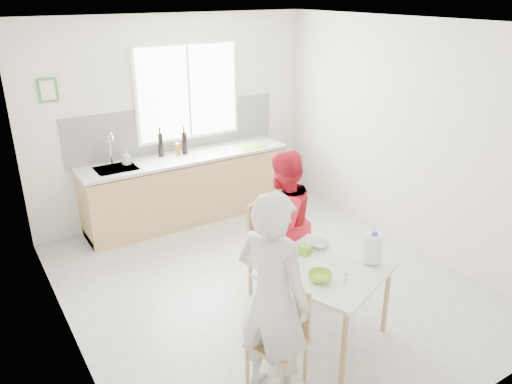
% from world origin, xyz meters
% --- Properties ---
extents(ground, '(4.50, 4.50, 0.00)m').
position_xyz_m(ground, '(0.00, 0.00, 0.00)').
color(ground, '#B7B7B2').
rests_on(ground, ground).
extents(room_shell, '(4.50, 4.50, 4.50)m').
position_xyz_m(room_shell, '(0.00, 0.00, 1.64)').
color(room_shell, silver).
rests_on(room_shell, ground).
extents(window, '(1.50, 0.06, 1.30)m').
position_xyz_m(window, '(0.20, 2.23, 1.70)').
color(window, white).
rests_on(window, room_shell).
extents(backsplash, '(3.00, 0.02, 0.65)m').
position_xyz_m(backsplash, '(0.00, 2.24, 1.23)').
color(backsplash, white).
rests_on(backsplash, room_shell).
extents(picture_frame, '(0.22, 0.03, 0.28)m').
position_xyz_m(picture_frame, '(-1.55, 2.23, 1.90)').
color(picture_frame, '#3C7E39').
rests_on(picture_frame, room_shell).
extents(kitchen_counter, '(2.84, 0.64, 1.37)m').
position_xyz_m(kitchen_counter, '(-0.00, 1.95, 0.42)').
color(kitchen_counter, tan).
rests_on(kitchen_counter, ground).
extents(dining_table, '(1.22, 1.22, 0.73)m').
position_xyz_m(dining_table, '(-0.05, -1.03, 0.65)').
color(dining_table, silver).
rests_on(dining_table, ground).
extents(chair_left, '(0.50, 0.50, 0.84)m').
position_xyz_m(chair_left, '(-0.69, -1.27, 0.46)').
color(chair_left, tan).
rests_on(chair_left, ground).
extents(chair_far, '(0.60, 0.60, 1.01)m').
position_xyz_m(chair_far, '(-0.02, -0.13, 0.56)').
color(chair_far, tan).
rests_on(chair_far, ground).
extents(person_white, '(0.61, 0.74, 1.72)m').
position_xyz_m(person_white, '(-0.81, -1.32, 0.86)').
color(person_white, silver).
rests_on(person_white, ground).
extents(person_red, '(0.90, 0.81, 1.53)m').
position_xyz_m(person_red, '(0.09, -0.16, 0.77)').
color(person_red, red).
rests_on(person_red, ground).
extents(bowl_green, '(0.27, 0.27, 0.06)m').
position_xyz_m(bowl_green, '(-0.22, -1.15, 0.76)').
color(bowl_green, '#8ACE2F').
rests_on(bowl_green, dining_table).
extents(bowl_white, '(0.25, 0.25, 0.05)m').
position_xyz_m(bowl_white, '(0.14, -0.69, 0.75)').
color(bowl_white, silver).
rests_on(bowl_white, dining_table).
extents(milk_jug, '(0.22, 0.16, 0.28)m').
position_xyz_m(milk_jug, '(0.35, -1.17, 0.88)').
color(milk_jug, white).
rests_on(milk_jug, dining_table).
extents(green_box, '(0.13, 0.13, 0.09)m').
position_xyz_m(green_box, '(-0.06, -0.73, 0.77)').
color(green_box, '#6BB62A').
rests_on(green_box, dining_table).
extents(spoon, '(0.13, 0.11, 0.01)m').
position_xyz_m(spoon, '(-0.05, -1.26, 0.74)').
color(spoon, '#A5A5AA').
rests_on(spoon, dining_table).
extents(cutting_board, '(0.37, 0.27, 0.01)m').
position_xyz_m(cutting_board, '(0.94, 1.83, 0.93)').
color(cutting_board, '#95D130').
rests_on(cutting_board, kitchen_counter).
extents(wine_bottle_a, '(0.07, 0.07, 0.32)m').
position_xyz_m(wine_bottle_a, '(-0.29, 2.09, 1.08)').
color(wine_bottle_a, black).
rests_on(wine_bottle_a, kitchen_counter).
extents(wine_bottle_b, '(0.07, 0.07, 0.30)m').
position_xyz_m(wine_bottle_b, '(0.02, 2.03, 1.07)').
color(wine_bottle_b, black).
rests_on(wine_bottle_b, kitchen_counter).
extents(jar_amber, '(0.06, 0.06, 0.16)m').
position_xyz_m(jar_amber, '(-0.08, 2.03, 1.00)').
color(jar_amber, '#91631F').
rests_on(jar_amber, kitchen_counter).
extents(soap_bottle, '(0.10, 0.10, 0.19)m').
position_xyz_m(soap_bottle, '(-0.79, 2.03, 1.01)').
color(soap_bottle, '#999999').
rests_on(soap_bottle, kitchen_counter).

